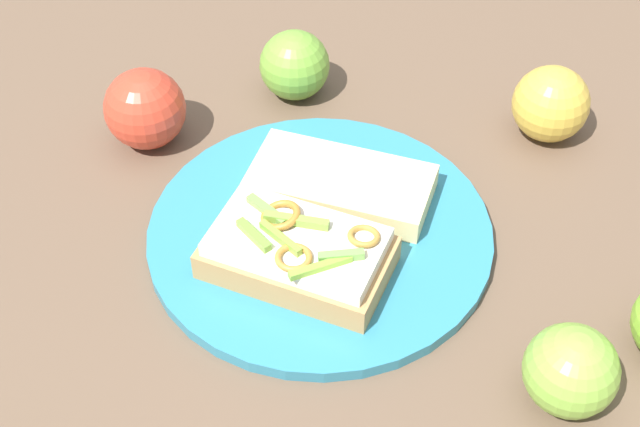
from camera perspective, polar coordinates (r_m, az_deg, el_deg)
The scene contains 8 objects.
ground_plane at distance 0.83m, azimuth -0.00°, elevation -1.57°, with size 2.00×2.00×0.00m, color brown.
plate at distance 0.82m, azimuth -0.00°, elevation -1.27°, with size 0.31×0.31×0.01m, color teal.
sandwich at distance 0.77m, azimuth -1.42°, elevation -2.43°, with size 0.17×0.12×0.05m.
bread_slice_side at distance 0.84m, azimuth 1.31°, elevation 1.88°, with size 0.17×0.08×0.02m, color beige.
apple_0 at distance 0.94m, azimuth 14.29°, elevation 6.69°, with size 0.08×0.08×0.08m, color gold.
apple_2 at distance 0.72m, azimuth 15.48°, elevation -9.49°, with size 0.07×0.07×0.07m, color #83B53F.
apple_3 at distance 0.96m, azimuth -1.61°, elevation 9.31°, with size 0.07×0.07×0.07m, color #6DA336.
apple_5 at distance 0.92m, azimuth -10.94°, elevation 6.48°, with size 0.08×0.08×0.08m, color red.
Camera 1 is at (0.30, -0.47, 0.61)m, focal length 50.95 mm.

